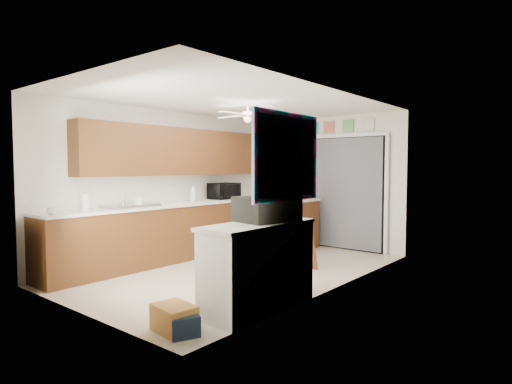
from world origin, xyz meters
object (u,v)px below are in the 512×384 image
Objects in this scene: navy_crate at (182,324)px; man at (285,200)px; soap_bottle at (193,193)px; cup at (51,211)px; dog at (240,255)px; cardboard_box at (174,318)px; microwave at (224,191)px; paper_towel_roll at (85,202)px; suitcase at (267,209)px.

man is at bearing 110.01° from navy_crate.
soap_bottle reaches higher than navy_crate.
cup is 0.18× the size of dog.
cardboard_box reaches higher than navy_crate.
man is 1.43m from dog.
paper_towel_roll is at bearing -179.53° from microwave.
suitcase is at bearing 26.47° from cup.
cardboard_box is at bearing -141.59° from microwave.
suitcase is at bearing -26.58° from soap_bottle.
man is 3.05× the size of dog.
cardboard_box is (2.51, -2.53, -0.96)m from soap_bottle.
microwave is at bearing 113.31° from man.
cup is at bearing -178.75° from cardboard_box.
cup is 2.56m from navy_crate.
man is (1.19, 3.38, -0.00)m from cup.
microwave reaches higher than suitcase.
man is at bearing 29.49° from soap_bottle.
paper_towel_roll is at bearing -89.28° from soap_bottle.
dog is at bearing 59.53° from cup.
suitcase is at bearing 14.39° from paper_towel_roll.
dog is (1.27, 2.15, -0.73)m from cup.
soap_bottle is at bearing 136.03° from navy_crate.
man reaches higher than navy_crate.
paper_towel_roll is 0.36× the size of suitcase.
suitcase is at bearing -129.49° from man.
soap_bottle is at bearing 90.72° from paper_towel_roll.
suitcase is 1.54m from navy_crate.
cup is at bearing -141.97° from suitcase.
dog reaches higher than navy_crate.
paper_towel_roll is 2.75m from suitcase.
microwave is 4.17m from cardboard_box.
cardboard_box is 2.35m from dog.
microwave reaches higher than navy_crate.
navy_crate is (0.11, 0.00, -0.03)m from cardboard_box.
paper_towel_roll is at bearing 173.56° from man.
dog is at bearing -16.01° from soap_bottle.
suitcase is 2.50m from man.
dog is at bearing 47.76° from paper_towel_roll.
suitcase is (2.69, -1.35, -0.01)m from soap_bottle.
cardboard_box is at bearing -68.80° from dog.
cardboard_box is 3.61m from man.
soap_bottle is 0.15× the size of man.
paper_towel_roll reaches higher than cup.
cup is at bearing -179.83° from man.
paper_towel_roll is 0.57× the size of cardboard_box.
soap_bottle is 2.59m from cup.
dog is (-1.03, 2.10, 0.13)m from cardboard_box.
paper_towel_roll is at bearing 109.12° from cup.
soap_bottle is 0.46× the size of dog.
microwave is 4.24m from navy_crate.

